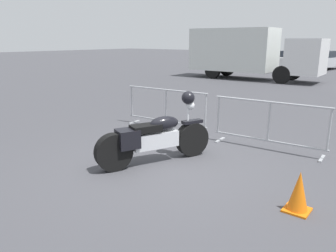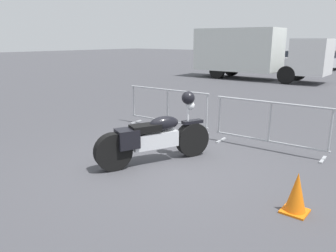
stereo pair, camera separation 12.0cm
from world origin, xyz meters
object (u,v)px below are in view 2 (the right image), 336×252
at_px(pedestrian, 298,62).
at_px(parked_car_silver, 329,60).
at_px(parked_car_maroon, 265,59).
at_px(parked_car_white, 295,59).
at_px(crowd_barrier_near, 167,108).
at_px(crowd_barrier_far, 269,125).
at_px(motorcycle, 155,137).
at_px(parked_car_green, 239,57).
at_px(traffic_cone, 297,193).
at_px(box_truck, 252,52).

bearing_deg(pedestrian, parked_car_silver, -6.15).
relative_size(parked_car_maroon, parked_car_white, 0.95).
bearing_deg(parked_car_white, pedestrian, -150.61).
xyz_separation_m(crowd_barrier_near, crowd_barrier_far, (2.82, 0.00, 0.00)).
relative_size(motorcycle, parked_car_silver, 0.50).
distance_m(motorcycle, parked_car_white, 24.39).
xyz_separation_m(parked_car_green, parked_car_silver, (7.98, -0.10, -0.00)).
bearing_deg(parked_car_green, traffic_cone, -141.98).
bearing_deg(parked_car_silver, crowd_barrier_near, -167.54).
relative_size(parked_car_maroon, pedestrian, 2.47).
distance_m(motorcycle, pedestrian, 18.24).
relative_size(motorcycle, parked_car_green, 0.50).
xyz_separation_m(crowd_barrier_near, pedestrian, (-1.82, 15.84, 0.36)).
xyz_separation_m(crowd_barrier_far, parked_car_silver, (-4.16, 21.89, 0.18)).
bearing_deg(traffic_cone, crowd_barrier_near, 151.02).
bearing_deg(parked_car_maroon, box_truck, -152.46).
bearing_deg(parked_car_white, motorcycle, -158.23).
relative_size(crowd_barrier_near, crowd_barrier_far, 1.00).
xyz_separation_m(crowd_barrier_far, box_truck, (-6.15, 12.00, 1.08)).
relative_size(motorcycle, box_truck, 0.29).
relative_size(crowd_barrier_far, parked_car_silver, 0.55).
bearing_deg(crowd_barrier_near, parked_car_silver, 93.50).
distance_m(pedestrian, traffic_cone, 19.14).
relative_size(parked_car_green, parked_car_silver, 1.00).
relative_size(crowd_barrier_near, parked_car_green, 0.55).
distance_m(parked_car_white, parked_car_silver, 2.67).
distance_m(parked_car_green, pedestrian, 9.70).
height_order(crowd_barrier_near, parked_car_silver, parked_car_silver).
xyz_separation_m(parked_car_silver, traffic_cone, (5.53, -24.22, -0.45)).
bearing_deg(traffic_cone, crowd_barrier_far, 120.57).
distance_m(crowd_barrier_near, pedestrian, 15.95).
distance_m(crowd_barrier_near, crowd_barrier_far, 2.82).
height_order(motorcycle, crowd_barrier_far, motorcycle).
relative_size(crowd_barrier_near, traffic_cone, 4.20).
bearing_deg(parked_car_silver, parked_car_maroon, 98.89).
bearing_deg(parked_car_maroon, parked_car_green, 96.92).
distance_m(crowd_barrier_far, parked_car_silver, 22.29).
bearing_deg(parked_car_white, parked_car_green, 95.55).
relative_size(box_truck, pedestrian, 4.60).
bearing_deg(parked_car_green, parked_car_silver, -81.77).
bearing_deg(crowd_barrier_far, parked_car_maroon, 113.41).
relative_size(parked_car_maroon, parked_car_silver, 0.92).
xyz_separation_m(parked_car_green, parked_car_white, (5.32, -0.32, -0.03)).
bearing_deg(crowd_barrier_far, motorcycle, -123.82).
relative_size(pedestrian, traffic_cone, 2.86).
height_order(crowd_barrier_far, parked_car_silver, parked_car_silver).
distance_m(parked_car_maroon, parked_car_white, 2.67).
xyz_separation_m(box_truck, parked_car_green, (-5.99, 9.99, -0.89)).
bearing_deg(parked_car_silver, crowd_barrier_far, -160.28).
bearing_deg(parked_car_silver, traffic_cone, -158.18).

